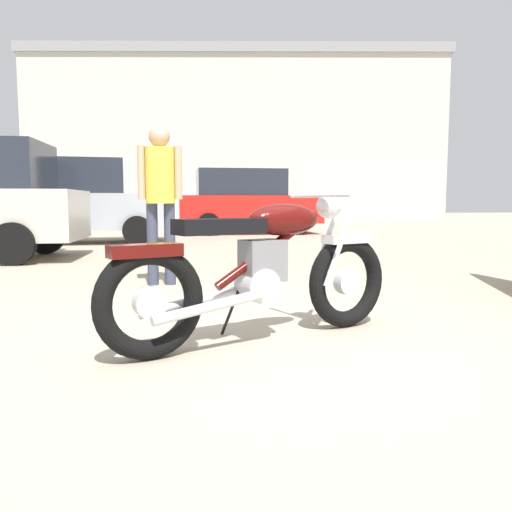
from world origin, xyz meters
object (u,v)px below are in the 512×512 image
object	(u,v)px
bystander	(160,188)
white_estate_far	(246,201)
vintage_motorcycle	(262,270)
pale_sedan_back	(74,200)

from	to	relation	value
bystander	white_estate_far	xyz separation A→B (m)	(1.67, 9.03, -0.10)
vintage_motorcycle	white_estate_far	distance (m)	11.43
vintage_motorcycle	bystander	size ratio (longest dim) A/B	1.15
vintage_motorcycle	white_estate_far	bearing A→B (deg)	59.41
white_estate_far	pale_sedan_back	world-z (taller)	same
vintage_motorcycle	bystander	xyz separation A→B (m)	(-0.80, 2.36, 0.57)
bystander	white_estate_far	bearing A→B (deg)	-12.82
vintage_motorcycle	pale_sedan_back	bearing A→B (deg)	84.15
white_estate_far	pale_sedan_back	size ratio (longest dim) A/B	0.98
vintage_motorcycle	white_estate_far	world-z (taller)	white_estate_far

